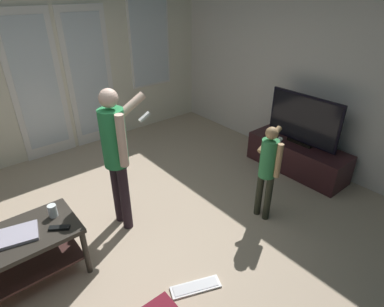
{
  "coord_description": "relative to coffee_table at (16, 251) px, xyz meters",
  "views": [
    {
      "loc": [
        -1.02,
        -2.26,
        2.34
      ],
      "look_at": [
        0.8,
        -0.05,
        0.78
      ],
      "focal_mm": 29.35,
      "sensor_mm": 36.0,
      "label": 1
    }
  ],
  "objects": [
    {
      "name": "flat_screen_tv",
      "position": [
        3.47,
        -0.4,
        0.39
      ],
      "size": [
        0.08,
        1.01,
        0.68
      ],
      "color": "black",
      "rests_on": "tv_stand"
    },
    {
      "name": "wall_back_with_doors",
      "position": [
        1.03,
        2.32,
        0.9
      ],
      "size": [
        5.83,
        0.09,
        2.62
      ],
      "color": "silver",
      "rests_on": "ground_plane"
    },
    {
      "name": "tv_stand",
      "position": [
        3.48,
        -0.4,
        -0.17
      ],
      "size": [
        0.49,
        1.37,
        0.41
      ],
      "color": "#36191D",
      "rests_on": "ground_plane"
    },
    {
      "name": "coffee_table",
      "position": [
        0.0,
        0.0,
        0.0
      ],
      "size": [
        1.03,
        0.56,
        0.51
      ],
      "color": "#2E2923",
      "rests_on": "ground_plane"
    },
    {
      "name": "wall_right_plain",
      "position": [
        3.82,
        -0.15,
        0.92
      ],
      "size": [
        0.06,
        5.01,
        2.59
      ],
      "color": "silver",
      "rests_on": "ground_plane"
    },
    {
      "name": "cup_near_edge",
      "position": [
        0.36,
        0.06,
        0.2
      ],
      "size": [
        0.08,
        0.08,
        0.12
      ],
      "primitive_type": "cylinder",
      "color": "white",
      "rests_on": "coffee_table"
    },
    {
      "name": "person_adult",
      "position": [
        1.07,
        0.15,
        0.54
      ],
      "size": [
        0.64,
        0.42,
        1.52
      ],
      "color": "#281D25",
      "rests_on": "ground_plane"
    },
    {
      "name": "tv_remote_black",
      "position": [
        0.34,
        -0.14,
        0.15
      ],
      "size": [
        0.17,
        0.14,
        0.02
      ],
      "primitive_type": "cube",
      "rotation": [
        0.0,
        0.0,
        -0.61
      ],
      "color": "black",
      "rests_on": "coffee_table"
    },
    {
      "name": "loose_keyboard",
      "position": [
        1.11,
        -1.01,
        -0.36
      ],
      "size": [
        0.46,
        0.28,
        0.02
      ],
      "color": "white",
      "rests_on": "ground_plane"
    },
    {
      "name": "person_child",
      "position": [
        2.33,
        -0.74,
        0.29
      ],
      "size": [
        0.48,
        0.31,
        1.1
      ],
      "color": "#292C20",
      "rests_on": "ground_plane"
    },
    {
      "name": "laptop_closed",
      "position": [
        0.05,
        -0.01,
        0.15
      ],
      "size": [
        0.35,
        0.31,
        0.03
      ],
      "primitive_type": "cube",
      "rotation": [
        0.0,
        0.0,
        -0.23
      ],
      "color": "#AFA9BC",
      "rests_on": "coffee_table"
    },
    {
      "name": "ground_plane",
      "position": [
        0.94,
        -0.15,
        -0.38
      ],
      "size": [
        5.83,
        5.01,
        0.02
      ],
      "primitive_type": "cube",
      "color": "tan"
    }
  ]
}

